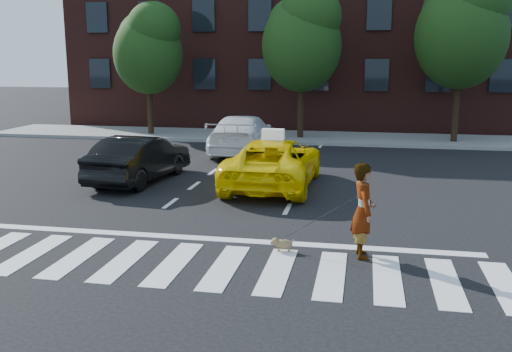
{
  "coord_description": "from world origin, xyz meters",
  "views": [
    {
      "loc": [
        3.49,
        -9.87,
        3.89
      ],
      "look_at": [
        0.99,
        3.23,
        1.1
      ],
      "focal_mm": 40.0,
      "sensor_mm": 36.0,
      "label": 1
    }
  ],
  "objects_px": {
    "black_sedan": "(140,158)",
    "tree_right": "(463,25)",
    "woman": "(363,211)",
    "taxi": "(274,163)",
    "white_suv": "(243,134)",
    "tree_left": "(148,46)",
    "tree_mid": "(303,36)",
    "dog": "(282,244)"
  },
  "relations": [
    {
      "from": "tree_right",
      "to": "dog",
      "type": "bearing_deg",
      "value": -109.41
    },
    {
      "from": "taxi",
      "to": "tree_left",
      "type": "bearing_deg",
      "value": -50.86
    },
    {
      "from": "taxi",
      "to": "woman",
      "type": "height_order",
      "value": "woman"
    },
    {
      "from": "tree_right",
      "to": "dog",
      "type": "distance_m",
      "value": 17.61
    },
    {
      "from": "tree_left",
      "to": "black_sedan",
      "type": "bearing_deg",
      "value": -70.92
    },
    {
      "from": "woman",
      "to": "dog",
      "type": "height_order",
      "value": "woman"
    },
    {
      "from": "dog",
      "to": "black_sedan",
      "type": "bearing_deg",
      "value": 122.86
    },
    {
      "from": "tree_right",
      "to": "tree_left",
      "type": "bearing_deg",
      "value": 180.0
    },
    {
      "from": "tree_left",
      "to": "woman",
      "type": "xyz_separation_m",
      "value": [
        10.5,
        -15.9,
        -3.5
      ]
    },
    {
      "from": "tree_mid",
      "to": "white_suv",
      "type": "height_order",
      "value": "tree_mid"
    },
    {
      "from": "tree_mid",
      "to": "woman",
      "type": "distance_m",
      "value": 16.65
    },
    {
      "from": "taxi",
      "to": "white_suv",
      "type": "relative_size",
      "value": 0.98
    },
    {
      "from": "woman",
      "to": "dog",
      "type": "distance_m",
      "value": 1.78
    },
    {
      "from": "tree_mid",
      "to": "woman",
      "type": "relative_size",
      "value": 3.76
    },
    {
      "from": "black_sedan",
      "to": "tree_mid",
      "type": "bearing_deg",
      "value": -105.61
    },
    {
      "from": "white_suv",
      "to": "woman",
      "type": "xyz_separation_m",
      "value": [
        4.93,
        -11.75,
        0.16
      ]
    },
    {
      "from": "black_sedan",
      "to": "taxi",
      "type": "bearing_deg",
      "value": -172.78
    },
    {
      "from": "tree_mid",
      "to": "black_sedan",
      "type": "bearing_deg",
      "value": -111.7
    },
    {
      "from": "taxi",
      "to": "dog",
      "type": "height_order",
      "value": "taxi"
    },
    {
      "from": "black_sedan",
      "to": "dog",
      "type": "height_order",
      "value": "black_sedan"
    },
    {
      "from": "tree_left",
      "to": "dog",
      "type": "xyz_separation_m",
      "value": [
        8.9,
        -15.9,
        -4.27
      ]
    },
    {
      "from": "tree_right",
      "to": "black_sedan",
      "type": "bearing_deg",
      "value": -137.53
    },
    {
      "from": "tree_mid",
      "to": "black_sedan",
      "type": "distance_m",
      "value": 11.6
    },
    {
      "from": "tree_right",
      "to": "woman",
      "type": "bearing_deg",
      "value": -104.13
    },
    {
      "from": "tree_left",
      "to": "woman",
      "type": "height_order",
      "value": "tree_left"
    },
    {
      "from": "tree_mid",
      "to": "taxi",
      "type": "xyz_separation_m",
      "value": [
        0.29,
        -10.0,
        -4.12
      ]
    },
    {
      "from": "tree_mid",
      "to": "black_sedan",
      "type": "height_order",
      "value": "tree_mid"
    },
    {
      "from": "white_suv",
      "to": "dog",
      "type": "xyz_separation_m",
      "value": [
        3.33,
        -11.76,
        -0.62
      ]
    },
    {
      "from": "black_sedan",
      "to": "tree_right",
      "type": "bearing_deg",
      "value": -131.44
    },
    {
      "from": "tree_right",
      "to": "dog",
      "type": "height_order",
      "value": "tree_right"
    },
    {
      "from": "tree_left",
      "to": "tree_mid",
      "type": "xyz_separation_m",
      "value": [
        7.5,
        -0.0,
        0.41
      ]
    },
    {
      "from": "tree_left",
      "to": "dog",
      "type": "distance_m",
      "value": 18.72
    },
    {
      "from": "black_sedan",
      "to": "woman",
      "type": "bearing_deg",
      "value": 146.39
    },
    {
      "from": "tree_mid",
      "to": "taxi",
      "type": "distance_m",
      "value": 10.81
    },
    {
      "from": "tree_left",
      "to": "white_suv",
      "type": "relative_size",
      "value": 1.2
    },
    {
      "from": "tree_right",
      "to": "taxi",
      "type": "height_order",
      "value": "tree_right"
    },
    {
      "from": "tree_left",
      "to": "tree_mid",
      "type": "bearing_deg",
      "value": -0.0
    },
    {
      "from": "tree_right",
      "to": "black_sedan",
      "type": "height_order",
      "value": "tree_right"
    },
    {
      "from": "white_suv",
      "to": "black_sedan",
      "type": "bearing_deg",
      "value": 69.11
    },
    {
      "from": "tree_mid",
      "to": "white_suv",
      "type": "distance_m",
      "value": 6.12
    },
    {
      "from": "tree_right",
      "to": "black_sedan",
      "type": "xyz_separation_m",
      "value": [
        -11.01,
        -10.08,
        -4.53
      ]
    },
    {
      "from": "taxi",
      "to": "tree_mid",
      "type": "bearing_deg",
      "value": -87.13
    }
  ]
}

